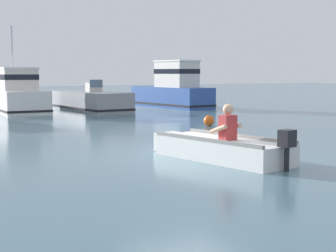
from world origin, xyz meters
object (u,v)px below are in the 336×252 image
Objects in this scene: moored_boat_blue at (173,90)px; mooring_buoy at (209,121)px; moored_boat_white at (13,95)px; rowboat_with_person at (220,148)px; moored_boat_grey at (90,101)px.

moored_boat_blue is 9.71m from mooring_buoy.
moored_boat_white is 10.95m from mooring_buoy.
rowboat_with_person is at bearing -115.17° from moored_boat_blue.
moored_boat_white reaches higher than moored_boat_grey.
moored_boat_blue is (4.58, 0.03, 0.47)m from moored_boat_grey.
moored_boat_grey is 15.17× the size of mooring_buoy.
moored_boat_blue is at bearing 64.83° from rowboat_with_person.
moored_boat_white is 1.14× the size of moored_boat_blue.
moored_boat_white reaches higher than rowboat_with_person.
mooring_buoy is at bearing -111.24° from moored_boat_blue.
moored_boat_blue reaches higher than moored_boat_grey.
mooring_buoy is (3.56, 6.01, -0.07)m from rowboat_with_person.
moored_boat_white is 1.10× the size of moored_boat_grey.
moored_boat_grey is at bearing -15.27° from moored_boat_white.
mooring_buoy is (-3.51, -9.03, -0.72)m from moored_boat_blue.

